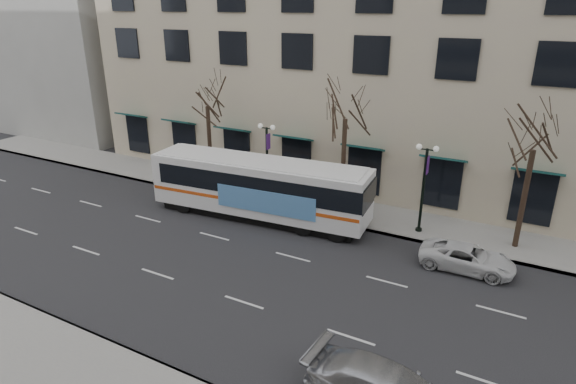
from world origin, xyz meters
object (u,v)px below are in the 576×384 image
Objects in this scene: lamp_post_left at (267,159)px; white_pickup at (467,258)px; tree_far_left at (206,92)px; city_bus at (260,187)px; tree_far_mid at (346,103)px; tree_far_right at (537,131)px; lamp_post_right at (424,185)px.

lamp_post_left is 1.16× the size of white_pickup.
tree_far_left reaches higher than city_bus.
tree_far_mid is at bearing 65.34° from white_pickup.
tree_far_left is at bearing -180.00° from tree_far_mid.
white_pickup is (12.12, -0.50, -1.37)m from city_bus.
tree_far_right reaches higher than lamp_post_left.
city_bus is at bearing -143.53° from tree_far_mid.
lamp_post_right is 4.81m from white_pickup.
tree_far_mid is at bearing 0.00° from tree_far_left.
tree_far_left reaches higher than lamp_post_right.
tree_far_right is at bearing 2.29° from lamp_post_left.
tree_far_right reaches higher than lamp_post_right.
tree_far_right is 6.11m from lamp_post_right.
lamp_post_left is (5.01, -0.60, -3.75)m from tree_far_left.
tree_far_right is at bearing -30.17° from white_pickup.
lamp_post_right is at bearing 45.31° from white_pickup.
tree_far_left is at bearing 148.39° from city_bus.
city_bus is (-9.06, -2.40, -0.95)m from lamp_post_right.
tree_far_right is 15.04m from city_bus.
city_bus is at bearing -165.19° from lamp_post_right.
tree_far_right is (10.00, -0.00, -0.48)m from tree_far_mid.
tree_far_right is at bearing 7.15° from city_bus.
white_pickup is at bearing -43.47° from lamp_post_right.
lamp_post_left is 10.00m from lamp_post_right.
lamp_post_right is at bearing -173.15° from tree_far_right.
tree_far_mid is at bearing 31.59° from city_bus.
lamp_post_left is 2.74m from city_bus.
lamp_post_left is at bearing 106.52° from city_bus.
lamp_post_left is at bearing -6.83° from tree_far_left.
tree_far_left reaches higher than tree_far_right.
tree_far_right is (20.00, 0.00, -0.28)m from tree_far_left.
tree_far_right is 15.40m from lamp_post_left.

